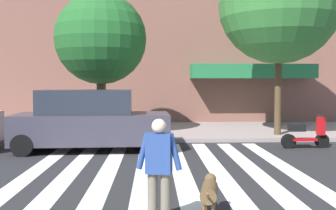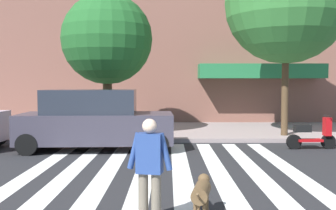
# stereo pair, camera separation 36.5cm
# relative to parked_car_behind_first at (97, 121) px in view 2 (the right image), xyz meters

# --- Properties ---
(ground_plane) EXTENTS (160.00, 160.00, 0.00)m
(ground_plane) POSITION_rel_parked_car_behind_first_xyz_m (1.30, -6.00, -0.96)
(ground_plane) COLOR #232326
(sidewalk_far) EXTENTS (80.00, 6.00, 0.15)m
(sidewalk_far) POSITION_rel_parked_car_behind_first_xyz_m (1.30, 4.48, -0.88)
(sidewalk_far) COLOR gray
(sidewalk_far) RESTS_ON ground_plane
(crosswalk_stripes) EXTENTS (6.75, 14.37, 0.01)m
(crosswalk_stripes) POSITION_rel_parked_car_behind_first_xyz_m (2.24, -6.00, -0.95)
(crosswalk_stripes) COLOR silver
(crosswalk_stripes) RESTS_ON ground_plane
(parked_car_behind_first) EXTENTS (4.96, 2.19, 1.96)m
(parked_car_behind_first) POSITION_rel_parked_car_behind_first_xyz_m (0.00, 0.00, 0.00)
(parked_car_behind_first) COLOR #373440
(parked_car_behind_first) RESTS_ON ground_plane
(parked_scooter) EXTENTS (1.63, 0.50, 1.11)m
(parked_scooter) POSITION_rel_parked_car_behind_first_xyz_m (7.08, 0.17, -0.48)
(parked_scooter) COLOR black
(parked_scooter) RESTS_ON ground_plane
(street_tree_nearest) EXTENTS (3.57, 3.57, 5.54)m
(street_tree_nearest) POSITION_rel_parked_car_behind_first_xyz_m (-0.04, 2.91, 2.93)
(street_tree_nearest) COLOR #4C3823
(street_tree_nearest) RESTS_ON sidewalk_far
(street_tree_middle) EXTENTS (4.69, 4.69, 7.45)m
(street_tree_middle) POSITION_rel_parked_car_behind_first_xyz_m (6.87, 2.47, 4.29)
(street_tree_middle) COLOR #4C3823
(street_tree_middle) RESTS_ON sidewalk_far
(pedestrian_dog_walker) EXTENTS (0.71, 0.31, 1.64)m
(pedestrian_dog_walker) POSITION_rel_parked_car_behind_first_xyz_m (2.09, -6.80, -0.03)
(pedestrian_dog_walker) COLOR #6B6051
(pedestrian_dog_walker) RESTS_ON ground_plane
(dog_on_leash) EXTENTS (0.38, 1.03, 0.65)m
(dog_on_leash) POSITION_rel_parked_car_behind_first_xyz_m (2.90, -6.46, -0.51)
(dog_on_leash) COLOR brown
(dog_on_leash) RESTS_ON ground_plane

